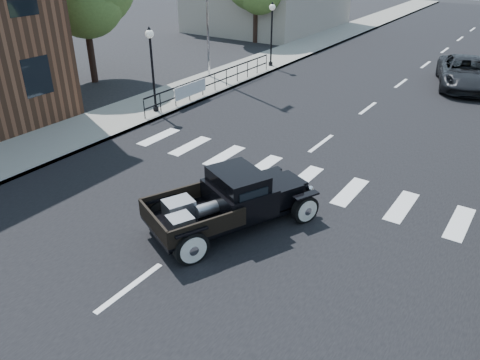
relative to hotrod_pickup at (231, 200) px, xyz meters
The scene contains 11 objects.
ground 1.00m from the hotrod_pickup, 139.64° to the right, with size 120.00×120.00×0.00m, color black.
road 14.66m from the hotrod_pickup, 91.70° to the left, with size 14.00×80.00×0.02m, color black.
road_markings 9.68m from the hotrod_pickup, 92.59° to the left, with size 12.00×60.00×0.06m, color silver, non-canonical shape.
sidewalk_left 17.16m from the hotrod_pickup, 121.41° to the left, with size 3.00×80.00×0.15m, color gray.
railing 12.35m from the hotrod_pickup, 128.77° to the left, with size 0.08×10.00×1.00m, color black, non-canonical shape.
banner 10.81m from the hotrod_pickup, 135.09° to the left, with size 0.04×2.20×0.60m, color silver, non-canonical shape.
lamp_post_b 9.88m from the hotrod_pickup, 144.98° to the left, with size 0.36×0.36×3.63m, color black, non-canonical shape.
lamp_post_c 17.61m from the hotrod_pickup, 117.21° to the left, with size 0.36×0.36×3.63m, color black, non-canonical shape.
big_tree_near 16.65m from the hotrod_pickup, 152.14° to the left, with size 5.58×5.58×8.19m, color #48672C, non-canonical shape.
hotrod_pickup is the anchor object (origin of this frame).
second_car 17.91m from the hotrod_pickup, 82.10° to the left, with size 2.53×5.49×1.53m, color black.
Camera 1 is at (6.67, -8.42, 7.04)m, focal length 35.00 mm.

